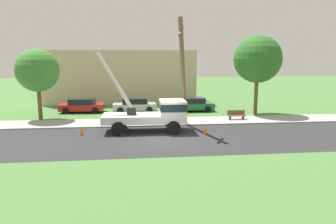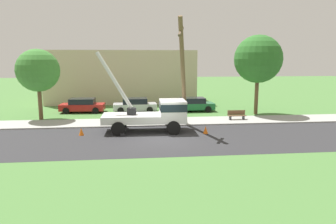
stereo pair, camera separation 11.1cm
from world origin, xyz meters
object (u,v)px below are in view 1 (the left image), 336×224
at_px(traffic_cone_behind, 81,132).
at_px(parked_sedan_silver, 135,105).
at_px(utility_truck, 155,113).
at_px(parked_sedan_red, 82,105).
at_px(leaning_utility_pole, 183,73).
at_px(park_bench, 236,115).
at_px(roadside_tree_near, 37,71).
at_px(traffic_cone_ahead, 206,130).
at_px(parked_sedan_green, 192,104).
at_px(roadside_tree_far, 258,59).

bearing_deg(traffic_cone_behind, parked_sedan_silver, 68.15).
relative_size(utility_truck, parked_sedan_red, 1.51).
relative_size(leaning_utility_pole, park_bench, 5.28).
bearing_deg(roadside_tree_near, traffic_cone_behind, -54.58).
height_order(leaning_utility_pole, parked_sedan_silver, leaning_utility_pole).
distance_m(traffic_cone_ahead, park_bench, 5.96).
height_order(traffic_cone_ahead, roadside_tree_near, roadside_tree_near).
bearing_deg(parked_sedan_red, traffic_cone_behind, -81.58).
bearing_deg(parked_sedan_green, roadside_tree_far, -21.87).
xyz_separation_m(traffic_cone_ahead, roadside_tree_near, (-13.58, 6.88, 4.10)).
relative_size(parked_sedan_red, park_bench, 2.80).
relative_size(traffic_cone_behind, roadside_tree_near, 0.09).
relative_size(utility_truck, traffic_cone_ahead, 12.07).
relative_size(leaning_utility_pole, parked_sedan_green, 1.91).
bearing_deg(parked_sedan_silver, parked_sedan_red, 176.52).
distance_m(parked_sedan_silver, park_bench, 10.53).
height_order(traffic_cone_behind, roadside_tree_near, roadside_tree_near).
distance_m(parked_sedan_red, roadside_tree_near, 5.95).
bearing_deg(traffic_cone_ahead, park_bench, 49.77).
height_order(parked_sedan_green, roadside_tree_far, roadside_tree_far).
distance_m(parked_sedan_silver, roadside_tree_far, 13.02).
bearing_deg(park_bench, parked_sedan_red, 157.83).
height_order(utility_truck, leaning_utility_pole, leaning_utility_pole).
bearing_deg(parked_sedan_silver, leaning_utility_pole, -66.19).
relative_size(utility_truck, leaning_utility_pole, 0.80).
relative_size(leaning_utility_pole, parked_sedan_silver, 1.90).
height_order(parked_sedan_red, parked_sedan_silver, same).
height_order(leaning_utility_pole, parked_sedan_green, leaning_utility_pole).
height_order(utility_truck, parked_sedan_red, utility_truck).
distance_m(leaning_utility_pole, traffic_cone_ahead, 4.61).
height_order(traffic_cone_behind, park_bench, park_bench).
height_order(utility_truck, parked_sedan_silver, utility_truck).
height_order(traffic_cone_ahead, parked_sedan_green, parked_sedan_green).
distance_m(utility_truck, traffic_cone_ahead, 3.97).
xyz_separation_m(utility_truck, roadside_tree_near, (-9.98, 5.67, 2.97)).
distance_m(traffic_cone_behind, parked_sedan_green, 13.63).
bearing_deg(leaning_utility_pole, parked_sedan_silver, 113.81).
height_order(traffic_cone_ahead, park_bench, park_bench).
distance_m(parked_sedan_red, roadside_tree_far, 18.07).
bearing_deg(traffic_cone_behind, roadside_tree_far, 24.14).
distance_m(traffic_cone_behind, parked_sedan_silver, 10.39).
relative_size(leaning_utility_pole, parked_sedan_red, 1.89).
height_order(traffic_cone_behind, parked_sedan_silver, parked_sedan_silver).
bearing_deg(roadside_tree_far, parked_sedan_red, 170.44).
relative_size(parked_sedan_silver, roadside_tree_near, 0.71).
distance_m(traffic_cone_ahead, parked_sedan_red, 14.74).
bearing_deg(parked_sedan_red, roadside_tree_near, -131.77).
distance_m(parked_sedan_red, parked_sedan_silver, 5.34).
height_order(parked_sedan_red, roadside_tree_near, roadside_tree_near).
relative_size(leaning_utility_pole, traffic_cone_ahead, 15.09).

